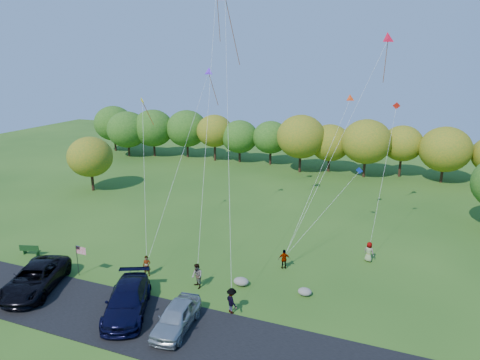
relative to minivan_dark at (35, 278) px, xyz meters
The scene contains 17 objects.
ground 10.06m from the minivan_dark, 19.76° to the left, with size 140.00×140.00×0.00m, color #285117.
asphalt_lane 9.49m from the minivan_dark, ahead, with size 44.00×6.00×0.06m, color black.
treeline 40.54m from the minivan_dark, 77.18° to the left, with size 77.16×28.09×8.50m.
minivan_dark is the anchor object (origin of this frame).
minivan_navy 8.00m from the minivan_dark, ahead, with size 2.54×6.26×1.82m, color black.
minivan_silver 11.88m from the minivan_dark, ahead, with size 1.92×4.76×1.62m, color #A2A8AD.
flyer_a 7.97m from the minivan_dark, 37.31° to the left, with size 0.61×0.40×1.67m, color #4C4C59.
flyer_b 11.75m from the minivan_dark, 23.28° to the left, with size 0.92×0.72×1.89m, color #4C4C59.
flyer_c 14.63m from the minivan_dark, 10.18° to the left, with size 1.15×0.66×1.78m, color #4C4C59.
flyer_d 18.77m from the minivan_dark, 31.75° to the left, with size 0.96×0.40×1.64m, color #4C4C59.
flyer_e 26.06m from the minivan_dark, 31.67° to the left, with size 0.83×0.54×1.70m, color #4C4C59.
park_bench 6.61m from the minivan_dark, 140.09° to the left, with size 1.69×0.73×0.96m.
trash_barrel 3.17m from the minivan_dark, 99.25° to the left, with size 0.59×0.59×0.88m, color #0D19D1.
flag_assembly 3.47m from the minivan_dark, 61.65° to the left, with size 0.94×0.61×2.55m.
boulder_near 15.02m from the minivan_dark, 24.28° to the left, with size 1.16×0.91×0.58m, color #9F998A.
boulder_far 19.58m from the minivan_dark, 19.52° to the left, with size 1.00×0.83×0.52m, color gray.
kites_aloft 27.05m from the minivan_dark, 53.18° to the left, with size 21.62×8.95×17.26m.
Camera 1 is at (14.59, -23.89, 16.42)m, focal length 32.00 mm.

